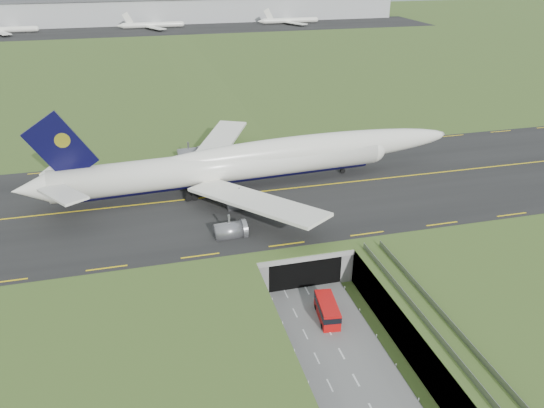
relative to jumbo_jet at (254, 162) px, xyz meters
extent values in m
plane|color=#405923|center=(1.72, -36.58, -11.14)|extent=(900.00, 900.00, 0.00)
cube|color=gray|center=(1.72, -36.58, -8.14)|extent=(800.00, 800.00, 6.00)
cube|color=slate|center=(1.72, -44.08, -11.04)|extent=(12.00, 75.00, 0.20)
cube|color=black|center=(1.72, -3.58, -5.05)|extent=(800.00, 44.00, 0.18)
cube|color=gray|center=(1.72, -17.58, -5.64)|extent=(16.00, 22.00, 1.00)
cube|color=gray|center=(-5.28, -17.58, -8.14)|extent=(2.00, 22.00, 6.00)
cube|color=gray|center=(8.72, -17.58, -8.14)|extent=(2.00, 22.00, 6.00)
cube|color=black|center=(1.72, -22.58, -8.64)|extent=(12.00, 12.00, 5.00)
cube|color=#A8A8A3|center=(1.72, -28.63, -5.54)|extent=(17.00, 0.50, 0.80)
cube|color=#A8A8A3|center=(12.72, -55.08, -5.34)|extent=(3.00, 53.00, 0.50)
cube|color=gray|center=(11.32, -55.08, -4.59)|extent=(0.06, 53.00, 1.00)
cube|color=gray|center=(14.12, -55.08, -4.59)|extent=(0.06, 53.00, 1.00)
cylinder|color=#A8A8A3|center=(12.72, -52.58, -8.34)|extent=(0.90, 0.90, 5.60)
cylinder|color=#A8A8A3|center=(12.72, -40.58, -8.34)|extent=(0.90, 0.90, 5.60)
cylinder|color=white|center=(-6.15, -0.39, -0.25)|extent=(64.38, 10.11, 6.04)
sphere|color=white|center=(25.85, 1.65, -0.25)|extent=(6.28, 6.28, 5.91)
cone|color=white|center=(-40.97, -2.62, -0.25)|extent=(6.95, 6.14, 5.73)
ellipsoid|color=white|center=(11.13, 0.71, 1.11)|extent=(65.67, 9.71, 6.34)
ellipsoid|color=black|center=(24.91, 1.59, 0.51)|extent=(4.38, 2.90, 2.11)
cylinder|color=black|center=(-6.15, -0.39, -2.60)|extent=(60.96, 6.41, 2.53)
cube|color=white|center=(-5.23, 14.78, -1.19)|extent=(18.46, 28.26, 2.54)
cube|color=white|center=(-35.77, 4.80, 1.17)|extent=(8.15, 11.21, 0.97)
cube|color=white|center=(-3.30, -15.33, -1.19)|extent=(21.16, 27.18, 2.54)
cube|color=white|center=(-34.87, -9.31, 1.17)|extent=(9.06, 11.06, 0.97)
cube|color=black|center=(-34.85, -2.23, 6.82)|extent=(12.01, 1.33, 13.34)
cylinder|color=gold|center=(-34.38, -2.20, 8.24)|extent=(2.68, 0.83, 2.64)
cylinder|color=slate|center=(-6.04, 8.59, -4.12)|extent=(5.09, 3.42, 3.11)
cylinder|color=slate|center=(-11.11, 18.19, -4.12)|extent=(5.09, 3.42, 3.11)
cylinder|color=slate|center=(-4.89, -9.29, -4.12)|extent=(5.09, 3.42, 3.11)
cylinder|color=slate|center=(-8.71, -19.46, -4.12)|extent=(5.09, 3.42, 3.11)
cylinder|color=black|center=(19.45, 1.24, -4.45)|extent=(1.07, 0.54, 1.04)
cube|color=black|center=(-10.38, -0.66, -4.30)|extent=(6.07, 6.95, 1.32)
cube|color=red|center=(2.45, -36.80, -9.59)|extent=(3.32, 7.01, 2.70)
cube|color=black|center=(2.45, -36.80, -9.05)|extent=(3.39, 7.11, 0.90)
cube|color=black|center=(2.45, -36.80, -10.72)|extent=(3.09, 6.54, 0.45)
cylinder|color=black|center=(1.02, -38.89, -10.65)|extent=(0.41, 0.84, 0.81)
cylinder|color=black|center=(1.56, -34.42, -10.65)|extent=(0.41, 0.84, 0.81)
cylinder|color=black|center=(3.34, -39.17, -10.65)|extent=(0.41, 0.84, 0.81)
cylinder|color=black|center=(3.89, -34.71, -10.65)|extent=(0.41, 0.84, 0.81)
cube|color=#B2B2B2|center=(1.72, 263.42, 2.36)|extent=(300.00, 22.00, 15.00)
cube|color=black|center=(1.72, 233.42, -5.00)|extent=(320.00, 50.00, 0.08)
cylinder|color=white|center=(-88.43, 238.42, -2.96)|extent=(34.00, 3.20, 3.20)
cylinder|color=white|center=(-7.11, 238.42, -2.96)|extent=(34.00, 3.20, 3.20)
cylinder|color=white|center=(77.17, 238.42, -2.96)|extent=(34.00, 3.20, 3.20)
ellipsoid|color=slate|center=(121.72, 393.42, -15.14)|extent=(260.00, 91.00, 44.00)
ellipsoid|color=slate|center=(321.72, 393.42, -15.14)|extent=(180.00, 63.00, 60.00)
camera|label=1|loc=(-21.18, -95.62, 38.18)|focal=35.00mm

